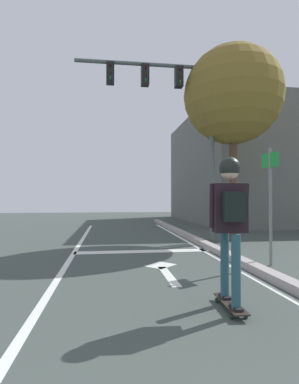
{
  "coord_description": "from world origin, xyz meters",
  "views": [
    {
      "loc": [
        0.5,
        0.57,
        1.38
      ],
      "look_at": [
        1.3,
        6.48,
        1.5
      ],
      "focal_mm": 28.54,
      "sensor_mm": 36.0,
      "label": 1
    }
  ],
  "objects_px": {
    "skater": "(230,208)",
    "roadside_tree": "(233,96)",
    "street_sign_post": "(270,189)",
    "traffic_signal_mast": "(175,106)",
    "skateboard": "(230,304)"
  },
  "relations": [
    {
      "from": "skater",
      "to": "traffic_signal_mast",
      "type": "xyz_separation_m",
      "value": [
        0.56,
        5.72,
        3.0
      ]
    },
    {
      "from": "skater",
      "to": "roadside_tree",
      "type": "xyz_separation_m",
      "value": [
        2.51,
        5.78,
        3.45
      ]
    },
    {
      "from": "street_sign_post",
      "to": "roadside_tree",
      "type": "relative_size",
      "value": 0.38
    },
    {
      "from": "skater",
      "to": "roadside_tree",
      "type": "distance_m",
      "value": 7.18
    },
    {
      "from": "skateboard",
      "to": "street_sign_post",
      "type": "relative_size",
      "value": 0.34
    },
    {
      "from": "traffic_signal_mast",
      "to": "skater",
      "type": "bearing_deg",
      "value": -95.58
    },
    {
      "from": "skater",
      "to": "traffic_signal_mast",
      "type": "relative_size",
      "value": 0.31
    },
    {
      "from": "skater",
      "to": "street_sign_post",
      "type": "bearing_deg",
      "value": 51.34
    },
    {
      "from": "traffic_signal_mast",
      "to": "street_sign_post",
      "type": "relative_size",
      "value": 2.4
    },
    {
      "from": "street_sign_post",
      "to": "roadside_tree",
      "type": "distance_m",
      "value": 4.79
    },
    {
      "from": "skateboard",
      "to": "street_sign_post",
      "type": "distance_m",
      "value": 3.22
    },
    {
      "from": "street_sign_post",
      "to": "roadside_tree",
      "type": "height_order",
      "value": "roadside_tree"
    },
    {
      "from": "skater",
      "to": "traffic_signal_mast",
      "type": "bearing_deg",
      "value": 84.42
    },
    {
      "from": "skateboard",
      "to": "skater",
      "type": "xyz_separation_m",
      "value": [
        -0.0,
        -0.01,
        1.18
      ]
    },
    {
      "from": "traffic_signal_mast",
      "to": "street_sign_post",
      "type": "xyz_separation_m",
      "value": [
        1.23,
        -3.49,
        -2.69
      ]
    }
  ]
}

